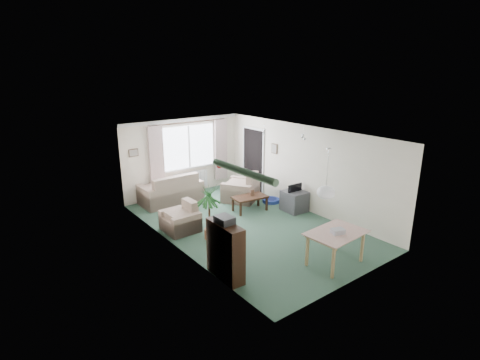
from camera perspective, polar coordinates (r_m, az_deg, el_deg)
ground at (r=9.67m, az=1.08°, el=-6.95°), size 6.50×6.50×0.00m
window at (r=11.89m, az=-7.83°, el=5.06°), size 1.80×0.03×1.30m
curtain_rod at (r=11.69m, az=-7.78°, el=8.70°), size 2.60×0.03×0.03m
curtain_left at (r=11.35m, az=-12.58°, el=3.05°), size 0.45×0.08×2.00m
curtain_right at (r=12.45m, az=-2.94°, el=4.65°), size 0.45×0.08×2.00m
radiator at (r=12.13m, az=-7.53°, el=-0.06°), size 1.20×0.10×0.55m
doorway at (r=12.15m, az=2.04°, el=3.05°), size 0.03×0.95×2.00m
pendant_lamp at (r=7.73m, az=12.96°, el=-1.87°), size 0.36×0.36×0.36m
tinsel_garland at (r=6.07m, az=0.42°, el=1.32°), size 1.60×1.60×0.12m
bauble_cluster_a at (r=10.50m, az=3.70°, el=7.62°), size 0.20×0.20×0.20m
bauble_cluster_b at (r=9.85m, az=9.63°, el=6.80°), size 0.20×0.20×0.20m
wall_picture_back at (r=11.13m, az=-15.92°, el=4.02°), size 0.28×0.03×0.22m
wall_picture_right at (r=11.29m, az=5.26°, el=4.78°), size 0.03×0.24×0.30m
sofa at (r=11.33m, az=-10.54°, el=-1.20°), size 1.79×0.95×0.89m
armchair_corner at (r=11.32m, az=0.10°, el=-0.93°), size 1.34×1.32×0.88m
armchair_left at (r=9.37m, az=-9.12°, el=-5.54°), size 0.78×0.83×0.73m
coffee_table at (r=10.55m, az=1.50°, el=-3.60°), size 1.01×0.64×0.43m
photo_frame at (r=10.54m, az=1.90°, el=-1.93°), size 0.12×0.03×0.16m
bookshelf at (r=7.23m, az=-2.25°, el=-10.71°), size 0.34×0.93×1.12m
hifi_box at (r=6.98m, az=-2.37°, el=-6.08°), size 0.29×0.36×0.14m
houseplant at (r=8.76m, az=-4.70°, el=-4.94°), size 0.58×0.58×1.32m
dining_table at (r=8.02m, az=14.28°, el=-10.06°), size 1.14×0.80×0.69m
gift_box at (r=7.80m, az=14.69°, el=-7.63°), size 0.29×0.25×0.12m
tv_cube at (r=10.63m, az=8.29°, el=-3.20°), size 0.60×0.66×0.57m
pet_bed at (r=11.30m, az=4.74°, el=-3.12°), size 0.67×0.67×0.10m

